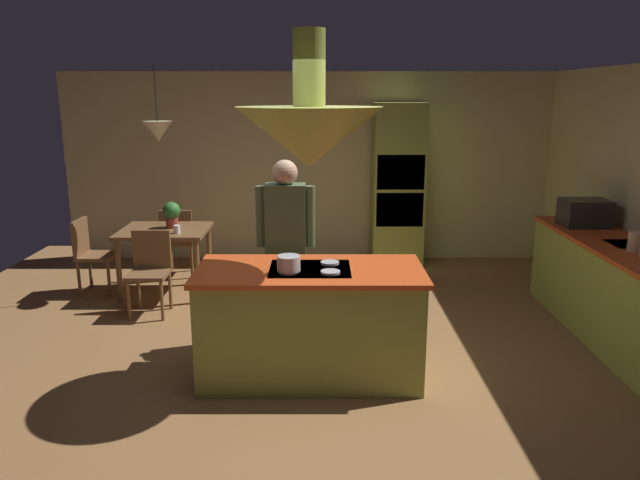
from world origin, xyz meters
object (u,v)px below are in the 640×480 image
at_px(chair_facing_island, 148,267).
at_px(microwave_on_counter, 582,213).
at_px(dining_table, 162,239).
at_px(cooking_pot_on_cooktop, 286,263).
at_px(chair_at_corner, 88,251).
at_px(kitchen_island, 308,322).
at_px(oven_tower, 395,186).
at_px(person_at_island, 284,240).
at_px(cup_on_table, 174,229).
at_px(canister_tea, 633,241).
at_px(chair_by_back_wall, 176,238).
at_px(potted_plant_on_table, 169,213).

relative_size(chair_facing_island, microwave_on_counter, 1.89).
relative_size(dining_table, cooking_pot_on_cooktop, 5.45).
bearing_deg(chair_at_corner, kitchen_island, -129.26).
relative_size(oven_tower, cooking_pot_on_cooktop, 11.96).
xyz_separation_m(person_at_island, chair_facing_island, (-1.47, 0.76, -0.47)).
bearing_deg(cup_on_table, chair_facing_island, -114.44).
distance_m(kitchen_island, chair_facing_island, 2.24).
relative_size(person_at_island, canister_tea, 9.70).
height_order(chair_at_corner, cup_on_table, chair_at_corner).
relative_size(cup_on_table, canister_tea, 0.51).
bearing_deg(chair_by_back_wall, canister_tea, 153.97).
distance_m(cup_on_table, canister_tea, 4.56).
xyz_separation_m(person_at_island, canister_tea, (3.07, -0.17, 0.03)).
height_order(chair_by_back_wall, microwave_on_counter, microwave_on_counter).
relative_size(dining_table, microwave_on_counter, 2.13).
bearing_deg(cooking_pot_on_cooktop, chair_facing_island, 134.13).
height_order(chair_facing_island, canister_tea, canister_tea).
height_order(oven_tower, cooking_pot_on_cooktop, oven_tower).
relative_size(chair_facing_island, chair_by_back_wall, 1.00).
distance_m(chair_at_corner, cup_on_table, 1.13).
relative_size(oven_tower, chair_by_back_wall, 2.48).
height_order(dining_table, chair_facing_island, chair_facing_island).
xyz_separation_m(dining_table, chair_facing_island, (0.00, -0.64, -0.15)).
bearing_deg(chair_by_back_wall, cooking_pot_on_cooktop, 118.20).
height_order(chair_by_back_wall, chair_at_corner, same).
distance_m(microwave_on_counter, cooking_pot_on_cooktop, 3.44).
bearing_deg(dining_table, cup_on_table, -47.03).
xyz_separation_m(chair_facing_island, canister_tea, (4.54, -0.93, 0.50)).
height_order(chair_at_corner, potted_plant_on_table, potted_plant_on_table).
bearing_deg(person_at_island, potted_plant_on_table, 133.44).
relative_size(kitchen_island, person_at_island, 1.06).
height_order(person_at_island, cooking_pot_on_cooktop, person_at_island).
distance_m(dining_table, chair_facing_island, 0.66).
bearing_deg(person_at_island, cooking_pot_on_cooktop, -85.25).
bearing_deg(canister_tea, chair_facing_island, 168.39).
bearing_deg(chair_facing_island, cup_on_table, 65.56).
xyz_separation_m(oven_tower, chair_facing_island, (-2.80, -1.79, -0.57)).
bearing_deg(dining_table, chair_by_back_wall, 90.00).
bearing_deg(chair_at_corner, oven_tower, -72.70).
height_order(dining_table, canister_tea, canister_tea).
bearing_deg(canister_tea, oven_tower, 122.62).
distance_m(potted_plant_on_table, cooking_pot_on_cooktop, 2.73).
bearing_deg(cooking_pot_on_cooktop, chair_at_corner, 137.21).
relative_size(chair_facing_island, chair_at_corner, 1.00).
bearing_deg(canister_tea, microwave_on_counter, 90.00).
xyz_separation_m(dining_table, microwave_on_counter, (4.54, -0.54, 0.41)).
bearing_deg(dining_table, oven_tower, 22.21).
bearing_deg(canister_tea, chair_at_corner, 163.76).
bearing_deg(chair_at_corner, cooking_pot_on_cooktop, -132.79).
bearing_deg(microwave_on_counter, dining_table, 173.24).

